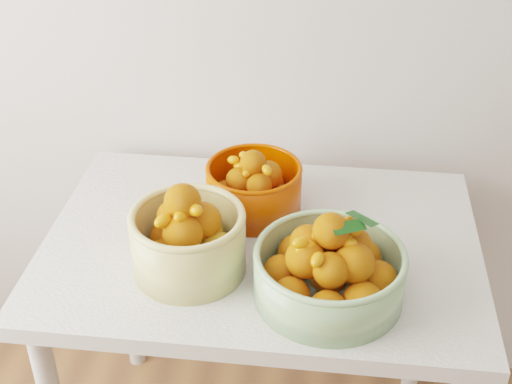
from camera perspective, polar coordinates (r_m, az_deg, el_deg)
table at (r=1.71m, az=0.43°, el=-6.40°), size 1.00×0.70×0.75m
bowl_cream at (r=1.52m, az=-5.43°, el=-3.73°), size 0.27×0.27×0.21m
bowl_green at (r=1.46m, az=5.91°, el=-6.18°), size 0.38×0.38×0.20m
bowl_orange at (r=1.71m, az=-0.20°, el=0.39°), size 0.28×0.28×0.17m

